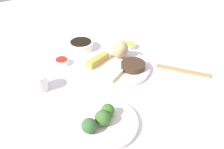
{
  "coord_description": "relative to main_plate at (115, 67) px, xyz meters",
  "views": [
    {
      "loc": [
        -0.63,
        0.42,
        0.55
      ],
      "look_at": [
        -0.04,
        0.04,
        0.06
      ],
      "focal_mm": 39.26,
      "sensor_mm": 36.0,
      "label": 1
    }
  ],
  "objects": [
    {
      "name": "spring_roll",
      "position": [
        0.05,
        0.05,
        0.02
      ],
      "size": [
        0.06,
        0.11,
        0.03
      ],
      "primitive_type": "cube",
      "rotation": [
        0.0,
        0.0,
        1.92
      ],
      "color": "gold",
      "rests_on": "main_plate"
    },
    {
      "name": "rice_scoop",
      "position": [
        0.05,
        -0.05,
        0.04
      ],
      "size": [
        0.07,
        0.07,
        0.07
      ],
      "primitive_type": "sphere",
      "color": "tan",
      "rests_on": "main_plate"
    },
    {
      "name": "sauce_ramekin_hot_mustard",
      "position": [
        0.11,
        -0.15,
        0.0
      ],
      "size": [
        0.05,
        0.05,
        0.02
      ],
      "primitive_type": "cylinder",
      "color": "white",
      "rests_on": "tabletop"
    },
    {
      "name": "broccoli_plate",
      "position": [
        -0.22,
        0.19,
        -0.0
      ],
      "size": [
        0.21,
        0.21,
        0.01
      ],
      "primitive_type": "cylinder",
      "color": "white",
      "rests_on": "tabletop"
    },
    {
      "name": "sauce_ramekin_sweet_and_sour",
      "position": [
        0.14,
        0.16,
        0.0
      ],
      "size": [
        0.05,
        0.05,
        0.02
      ],
      "primitive_type": "cylinder",
      "color": "white",
      "rests_on": "tabletop"
    },
    {
      "name": "broccoli_floret_2",
      "position": [
        -0.24,
        0.24,
        0.03
      ],
      "size": [
        0.04,
        0.04,
        0.04
      ],
      "primitive_type": "sphere",
      "color": "#335F2F",
      "rests_on": "broccoli_plate"
    },
    {
      "name": "soy_sauce_bowl",
      "position": [
        0.22,
        0.04,
        0.01
      ],
      "size": [
        0.11,
        0.11,
        0.03
      ],
      "primitive_type": "cylinder",
      "color": "white",
      "rests_on": "tabletop"
    },
    {
      "name": "teacup",
      "position": [
        0.04,
        0.29,
        0.02
      ],
      "size": [
        0.06,
        0.06,
        0.06
      ],
      "primitive_type": "cylinder",
      "color": "white",
      "rests_on": "tabletop"
    },
    {
      "name": "tabletop",
      "position": [
        -0.03,
        0.02,
        -0.02
      ],
      "size": [
        2.2,
        2.2,
        0.02
      ],
      "primitive_type": "cube",
      "color": "white",
      "rests_on": "ground"
    },
    {
      "name": "chopsticks_pair",
      "position": [
        -0.16,
        -0.21,
        -0.0
      ],
      "size": [
        0.18,
        0.14,
        0.01
      ],
      "primitive_type": "cube",
      "rotation": [
        0.0,
        0.0,
        0.62
      ],
      "color": "#A77C4F",
      "rests_on": "tabletop"
    },
    {
      "name": "sauce_ramekin_hot_mustard_liquid",
      "position": [
        0.11,
        -0.15,
        0.02
      ],
      "size": [
        0.05,
        0.05,
        0.0
      ],
      "primitive_type": "cylinder",
      "color": "gold",
      "rests_on": "sauce_ramekin_hot_mustard"
    },
    {
      "name": "stir_fry_heap",
      "position": [
        -0.05,
        -0.05,
        0.02
      ],
      "size": [
        0.09,
        0.09,
        0.02
      ],
      "primitive_type": "cylinder",
      "color": "#3E291C",
      "rests_on": "main_plate"
    },
    {
      "name": "broccoli_floret_1",
      "position": [
        -0.21,
        0.17,
        0.03
      ],
      "size": [
        0.04,
        0.04,
        0.04
      ],
      "primitive_type": "sphere",
      "color": "#386C21",
      "rests_on": "broccoli_plate"
    },
    {
      "name": "main_plate",
      "position": [
        0.0,
        0.0,
        0.0
      ],
      "size": [
        0.27,
        0.27,
        0.02
      ],
      "primitive_type": "cylinder",
      "color": "white",
      "rests_on": "tabletop"
    },
    {
      "name": "crab_rangoon_wonton",
      "position": [
        -0.05,
        0.05,
        0.02
      ],
      "size": [
        0.09,
        0.1,
        0.01
      ],
      "primitive_type": "cube",
      "rotation": [
        0.0,
        0.0,
        0.46
      ],
      "color": "beige",
      "rests_on": "main_plate"
    },
    {
      "name": "soy_sauce_bowl_liquid",
      "position": [
        0.22,
        0.04,
        0.03
      ],
      "size": [
        0.09,
        0.09,
        0.0
      ],
      "primitive_type": "cylinder",
      "color": "black",
      "rests_on": "soy_sauce_bowl"
    },
    {
      "name": "sauce_ramekin_sweet_and_sour_liquid",
      "position": [
        0.14,
        0.16,
        0.02
      ],
      "size": [
        0.05,
        0.05,
        0.0
      ],
      "primitive_type": "cylinder",
      "color": "red",
      "rests_on": "sauce_ramekin_sweet_and_sour"
    },
    {
      "name": "broccoli_floret_0",
      "position": [
        -0.23,
        0.2,
        0.03
      ],
      "size": [
        0.05,
        0.05,
        0.05
      ],
      "primitive_type": "sphere",
      "color": "#3C692B",
      "rests_on": "broccoli_plate"
    }
  ]
}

